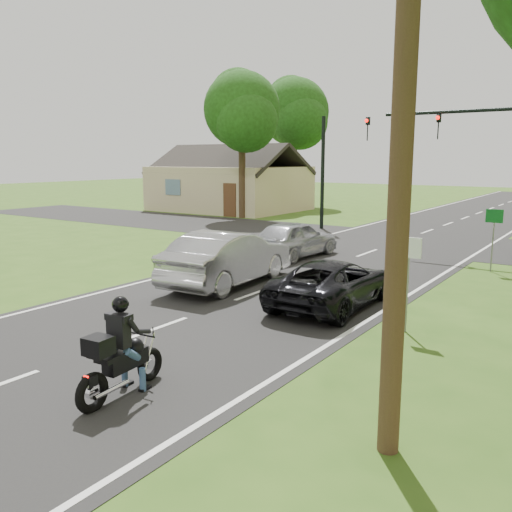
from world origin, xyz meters
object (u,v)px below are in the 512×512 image
(traffic_signal, at_px, (472,149))
(utility_pole_near, at_px, (406,45))
(silver_suv, at_px, (294,239))
(silver_sedan, at_px, (228,258))
(sign_green, at_px, (494,225))
(motorcycle_rider, at_px, (119,357))
(sign_white, at_px, (408,261))
(dark_suv, at_px, (333,283))

(traffic_signal, height_order, utility_pole_near, utility_pole_near)
(silver_suv, height_order, traffic_signal, traffic_signal)
(silver_sedan, bearing_deg, sign_green, -137.28)
(motorcycle_rider, distance_m, traffic_signal, 17.26)
(traffic_signal, distance_m, sign_white, 11.39)
(motorcycle_rider, xyz_separation_m, sign_white, (2.67, 5.84, 0.94))
(sign_green, bearing_deg, traffic_signal, 117.38)
(silver_suv, distance_m, traffic_signal, 7.74)
(silver_sedan, distance_m, sign_white, 6.21)
(sign_white, bearing_deg, silver_sedan, 166.63)
(silver_suv, bearing_deg, dark_suv, 132.92)
(utility_pole_near, bearing_deg, motorcycle_rider, -168.40)
(dark_suv, xyz_separation_m, silver_sedan, (-3.72, 0.40, 0.21))
(silver_sedan, bearing_deg, silver_suv, -86.25)
(silver_suv, xyz_separation_m, utility_pole_near, (8.19, -11.54, 4.35))
(sign_white, distance_m, sign_green, 8.00)
(dark_suv, relative_size, sign_white, 2.07)
(traffic_signal, bearing_deg, silver_sedan, -115.77)
(silver_suv, xyz_separation_m, sign_white, (6.69, -6.56, 0.86))
(dark_suv, relative_size, utility_pole_near, 0.44)
(dark_suv, bearing_deg, silver_suv, -52.28)
(motorcycle_rider, bearing_deg, sign_white, 60.45)
(motorcycle_rider, xyz_separation_m, silver_sedan, (-3.32, 7.26, 0.17))
(traffic_signal, bearing_deg, motorcycle_rider, -94.45)
(dark_suv, relative_size, silver_sedan, 0.88)
(motorcycle_rider, height_order, traffic_signal, traffic_signal)
(utility_pole_near, distance_m, sign_white, 6.26)
(silver_sedan, bearing_deg, utility_pole_near, 135.48)
(traffic_signal, xyz_separation_m, sign_green, (1.56, -3.02, -2.54))
(utility_pole_near, height_order, sign_white, utility_pole_near)
(silver_suv, bearing_deg, utility_pole_near, 129.71)
(motorcycle_rider, relative_size, silver_suv, 0.46)
(dark_suv, height_order, utility_pole_near, utility_pole_near)
(silver_suv, distance_m, sign_green, 7.09)
(dark_suv, xyz_separation_m, traffic_signal, (0.91, 10.00, 3.51))
(dark_suv, height_order, silver_suv, silver_suv)
(motorcycle_rider, xyz_separation_m, traffic_signal, (1.31, 16.85, 3.48))
(silver_sedan, xyz_separation_m, sign_white, (5.99, -1.42, 0.76))
(silver_suv, height_order, sign_white, sign_white)
(traffic_signal, relative_size, sign_white, 3.00)
(motorcycle_rider, bearing_deg, utility_pole_near, 6.65)
(sign_green, bearing_deg, silver_sedan, -133.28)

